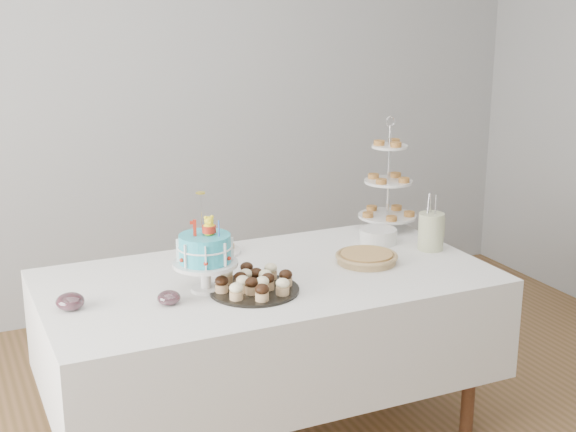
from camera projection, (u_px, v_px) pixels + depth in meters
name	position (u px, v px, depth m)	size (l,w,h in m)	color
walls	(298.00, 155.00, 3.03)	(5.04, 4.04, 2.70)	#A1A3A6
table	(268.00, 324.00, 3.51)	(1.92, 1.02, 0.77)	silver
birthday_cake	(205.00, 265.00, 3.24)	(0.27, 0.27, 0.41)	silver
cupcake_tray	(254.00, 282.00, 3.25)	(0.37, 0.37, 0.08)	black
pie	(367.00, 257.00, 3.60)	(0.28, 0.28, 0.04)	tan
tiered_stand	(388.00, 182.00, 4.07)	(0.30, 0.30, 0.58)	silver
plate_stack	(378.00, 236.00, 3.88)	(0.18, 0.18, 0.07)	silver
pastry_plate	(216.00, 249.00, 3.74)	(0.24, 0.24, 0.04)	silver
jam_bowl_a	(169.00, 298.00, 3.12)	(0.09, 0.09, 0.05)	silver
jam_bowl_b	(70.00, 302.00, 3.07)	(0.11, 0.11, 0.07)	silver
utensil_pitcher	(431.00, 230.00, 3.77)	(0.13, 0.12, 0.27)	beige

